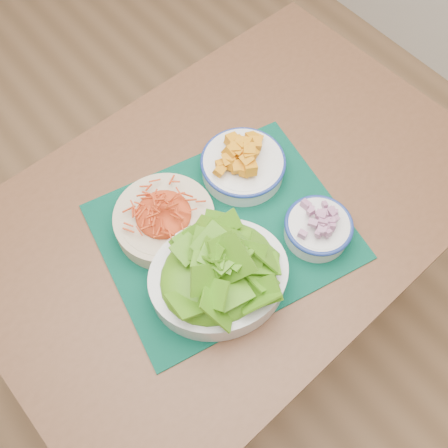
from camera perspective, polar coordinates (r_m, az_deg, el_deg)
name	(u,v)px	position (r m, az deg, el deg)	size (l,w,h in m)	color
ground	(124,316)	(1.79, -11.41, -10.30)	(4.00, 4.00, 0.00)	#A87B51
table	(232,226)	(1.17, 0.94, -0.23)	(1.14, 0.79, 0.75)	brown
placemat	(224,231)	(1.04, 0.00, -0.84)	(0.49, 0.40, 0.00)	#022F22
carrot_bowl	(164,217)	(1.01, -6.86, 0.77)	(0.21, 0.21, 0.08)	beige
squash_bowl	(243,161)	(1.08, 2.21, 7.26)	(0.19, 0.19, 0.10)	white
lettuce_bowl	(219,272)	(0.93, -0.63, -5.51)	(0.33, 0.30, 0.12)	silver
onion_bowl	(318,227)	(1.02, 10.72, -0.30)	(0.17, 0.17, 0.07)	silver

